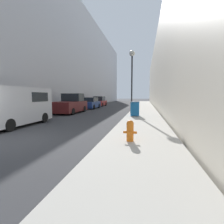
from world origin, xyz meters
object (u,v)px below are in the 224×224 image
Objects in this scene: parked_sedan_near at (90,103)px; fire_hydrant at (130,130)px; white_van at (15,105)px; pickup_truck at (70,105)px; trash_bin at (135,109)px; parked_sedan_far at (99,102)px; lamppost at (132,68)px.

fire_hydrant is at bearing -67.79° from parked_sedan_near.
pickup_truck is (0.00, 7.75, -0.41)m from white_van.
trash_bin is 0.27× the size of parked_sedan_far.
trash_bin is 0.23× the size of pickup_truck.
pickup_truck is at bearing 90.00° from white_van.
pickup_truck is at bearing 158.83° from trash_bin.
lamppost is 7.20m from pickup_truck.
white_van is at bearing -90.61° from parked_sedan_near.
lamppost is 9.88m from parked_sedan_near.
trash_bin is 16.24m from parked_sedan_far.
trash_bin is 11.09m from parked_sedan_near.
white_van is (-6.33, -7.18, -2.99)m from lamppost.
lamppost is at bearing -5.09° from pickup_truck.
trash_bin is 4.10m from lamppost.
pickup_truck is 1.15× the size of parked_sedan_near.
pickup_truck reaches higher than trash_bin.
parked_sedan_far reaches higher than fire_hydrant.
lamppost is at bearing 48.64° from white_van.
parked_sedan_near is 5.81m from parked_sedan_far.
white_van is at bearing -89.66° from parked_sedan_far.
lamppost is 14.63m from parked_sedan_far.
parked_sedan_far is at bearing 90.34° from white_van.
parked_sedan_near is at bearing -87.38° from parked_sedan_far.
white_van reaches higher than parked_sedan_far.
white_van is (-6.75, -5.13, 0.53)m from trash_bin.
pickup_truck reaches higher than parked_sedan_near.
parked_sedan_near is at bearing 89.39° from white_van.
parked_sedan_near is (-6.89, 16.87, 0.18)m from fire_hydrant.
lamppost reaches higher than parked_sedan_far.
pickup_truck is 1.20× the size of parked_sedan_far.
trash_bin is 8.50m from white_van.
pickup_truck is 12.10m from parked_sedan_far.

